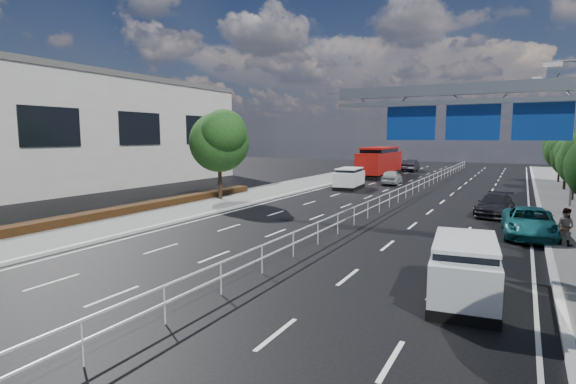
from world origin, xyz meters
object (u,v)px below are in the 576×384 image
at_px(parked_car_teal, 530,222).
at_px(near_car_dark, 410,165).
at_px(silver_minivan, 464,269).
at_px(red_bus, 380,161).
at_px(parked_car_dark, 495,205).
at_px(white_minivan, 349,178).
at_px(near_car_silver, 392,177).
at_px(overhead_gantry, 493,114).
at_px(pedestrian_b, 565,226).

bearing_deg(parked_car_teal, near_car_dark, 106.38).
relative_size(near_car_dark, silver_minivan, 1.12).
relative_size(red_bus, near_car_dark, 2.37).
xyz_separation_m(red_bus, parked_car_dark, (14.00, -23.79, -1.19)).
distance_m(white_minivan, parked_car_teal, 20.82).
bearing_deg(parked_car_teal, near_car_silver, 116.62).
bearing_deg(overhead_gantry, red_bus, 112.57).
height_order(near_car_silver, silver_minivan, silver_minivan).
height_order(white_minivan, pedestrian_b, white_minivan).
xyz_separation_m(near_car_silver, pedestrian_b, (13.26, -22.28, 0.22)).
xyz_separation_m(red_bus, near_car_silver, (3.84, -8.96, -1.10)).
bearing_deg(silver_minivan, red_bus, 103.31).
bearing_deg(parked_car_dark, overhead_gantry, -82.14).
relative_size(white_minivan, parked_car_teal, 0.91).
xyz_separation_m(near_car_silver, silver_minivan, (10.16, -30.67, 0.15)).
xyz_separation_m(silver_minivan, pedestrian_b, (3.10, 8.39, 0.07)).
bearing_deg(parked_car_dark, silver_minivan, -83.45).
bearing_deg(white_minivan, parked_car_teal, -50.62).
distance_m(white_minivan, near_car_dark, 23.76).
height_order(near_car_silver, parked_car_teal, near_car_silver).
distance_m(near_car_dark, parked_car_teal, 41.24).
xyz_separation_m(white_minivan, near_car_silver, (2.50, 5.50, -0.21)).
distance_m(near_car_silver, near_car_dark, 18.39).
bearing_deg(parked_car_teal, pedestrian_b, -57.91).
bearing_deg(near_car_dark, near_car_silver, 93.96).
relative_size(white_minivan, red_bus, 0.39).
xyz_separation_m(parked_car_teal, parked_car_dark, (-1.80, 5.65, -0.05)).
bearing_deg(white_minivan, red_bus, 90.68).
bearing_deg(parked_car_teal, silver_minivan, -103.69).
distance_m(overhead_gantry, near_car_dark, 45.60).
bearing_deg(silver_minivan, pedestrian_b, 63.57).
height_order(parked_car_dark, pedestrian_b, pedestrian_b).
xyz_separation_m(overhead_gantry, parked_car_teal, (1.56, 4.83, -4.91)).
xyz_separation_m(overhead_gantry, near_car_silver, (-10.40, 25.31, -4.88)).
relative_size(silver_minivan, parked_car_dark, 1.01).
bearing_deg(overhead_gantry, near_car_dark, 106.11).
bearing_deg(silver_minivan, white_minivan, 110.56).
bearing_deg(near_car_dark, red_bus, 77.06).
distance_m(red_bus, parked_car_dark, 27.63).
relative_size(white_minivan, pedestrian_b, 2.83).
bearing_deg(near_car_silver, parked_car_teal, 114.31).
relative_size(near_car_silver, parked_car_teal, 0.85).
distance_m(near_car_silver, pedestrian_b, 25.93).
xyz_separation_m(overhead_gantry, red_bus, (-14.24, 34.27, -3.78)).
distance_m(parked_car_teal, parked_car_dark, 5.93).
xyz_separation_m(near_car_dark, pedestrian_b, (15.44, -40.54, 0.12)).
xyz_separation_m(overhead_gantry, silver_minivan, (-0.24, -5.36, -4.73)).
height_order(red_bus, silver_minivan, red_bus).
xyz_separation_m(overhead_gantry, white_minivan, (-12.90, 19.81, -4.67)).
height_order(white_minivan, parked_car_dark, white_minivan).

